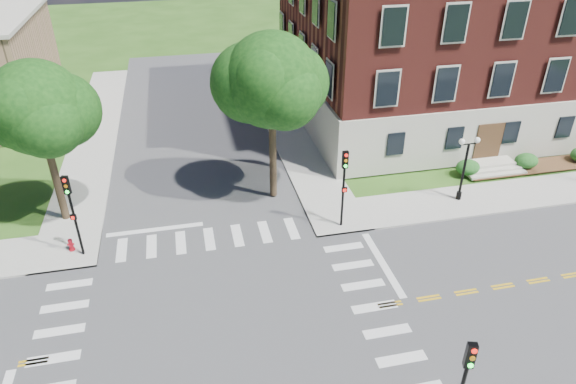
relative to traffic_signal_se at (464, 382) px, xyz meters
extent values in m
plane|color=#294D15|center=(-7.37, 7.04, -3.19)|extent=(160.00, 160.00, 0.00)
cube|color=#3D3D3F|center=(-7.37, 7.04, -3.18)|extent=(90.00, 12.00, 0.01)
cube|color=#3D3D3F|center=(-7.37, 7.04, -3.18)|extent=(12.00, 90.00, 0.01)
cube|color=#9E9B93|center=(15.63, 14.79, -3.13)|extent=(34.00, 3.50, 0.12)
cube|color=#9E9B93|center=(0.38, 30.04, -3.13)|extent=(3.50, 34.00, 0.12)
cube|color=#9E9B93|center=(-15.12, 30.04, -3.13)|extent=(3.50, 34.00, 0.12)
cube|color=silver|center=(1.43, 10.04, -3.19)|extent=(0.40, 5.50, 0.00)
cube|color=beige|center=(16.63, 29.04, -0.97)|extent=(30.00, 20.00, 4.20)
cube|color=#472D19|center=(12.63, 19.00, -1.37)|extent=(2.00, 0.10, 2.80)
cylinder|color=black|center=(-15.57, 18.13, -0.85)|extent=(0.44, 0.44, 4.44)
sphere|color=#0E360F|center=(-15.57, 18.13, 3.94)|extent=(5.13, 5.13, 5.13)
cylinder|color=black|center=(-2.90, 18.06, -0.65)|extent=(0.44, 0.44, 4.82)
sphere|color=#0E360F|center=(-2.90, 18.06, 4.54)|extent=(5.56, 5.56, 5.56)
cube|color=black|center=(0.00, 0.02, 1.23)|extent=(0.37, 0.30, 1.00)
cylinder|color=red|center=(0.00, -0.11, 1.56)|extent=(0.19, 0.10, 0.18)
cylinder|color=orange|center=(0.00, -0.11, 1.23)|extent=(0.19, 0.10, 0.18)
cylinder|color=#19E533|center=(0.00, -0.11, 0.90)|extent=(0.19, 0.10, 0.18)
cylinder|color=black|center=(0.31, 13.83, -1.17)|extent=(0.14, 0.14, 3.80)
cube|color=black|center=(0.31, 13.83, 1.23)|extent=(0.32, 0.22, 1.00)
cylinder|color=red|center=(0.31, 13.70, 1.56)|extent=(0.18, 0.05, 0.18)
cylinder|color=orange|center=(0.31, 13.70, 1.23)|extent=(0.18, 0.05, 0.18)
cylinder|color=#19E533|center=(0.31, 13.70, 0.90)|extent=(0.18, 0.05, 0.18)
cube|color=black|center=(0.31, 13.65, -0.57)|extent=(0.30, 0.12, 0.30)
cylinder|color=black|center=(-14.13, 14.19, -1.17)|extent=(0.14, 0.14, 3.80)
cube|color=black|center=(-14.13, 14.19, 1.23)|extent=(0.37, 0.31, 1.00)
cylinder|color=red|center=(-14.13, 14.06, 1.56)|extent=(0.19, 0.10, 0.18)
cylinder|color=orange|center=(-14.13, 14.06, 1.23)|extent=(0.19, 0.10, 0.18)
cylinder|color=#19E533|center=(-14.13, 14.06, 0.90)|extent=(0.19, 0.10, 0.18)
cube|color=black|center=(-14.13, 14.01, -0.57)|extent=(0.32, 0.20, 0.30)
cylinder|color=black|center=(8.48, 15.02, -2.82)|extent=(0.32, 0.32, 0.50)
cylinder|color=black|center=(8.48, 15.02, -1.17)|extent=(0.16, 0.16, 3.80)
cube|color=black|center=(8.48, 15.02, 0.78)|extent=(1.00, 0.06, 0.06)
sphere|color=white|center=(7.98, 15.02, 0.98)|extent=(0.36, 0.36, 0.36)
sphere|color=white|center=(8.98, 15.02, 0.98)|extent=(0.36, 0.36, 0.36)
cylinder|color=#B20D1B|center=(-14.78, 14.67, -3.02)|extent=(0.32, 0.32, 0.10)
cylinder|color=#B20D1B|center=(-14.78, 14.67, -2.77)|extent=(0.22, 0.22, 0.60)
sphere|color=#B20D1B|center=(-14.78, 14.67, -2.44)|extent=(0.24, 0.24, 0.24)
cylinder|color=#B20D1B|center=(-14.78, 14.67, -2.69)|extent=(0.35, 0.12, 0.12)
cylinder|color=#B20D1B|center=(-14.78, 14.67, -2.69)|extent=(0.12, 0.35, 0.12)
camera|label=1|loc=(-8.10, -9.77, 14.03)|focal=32.00mm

